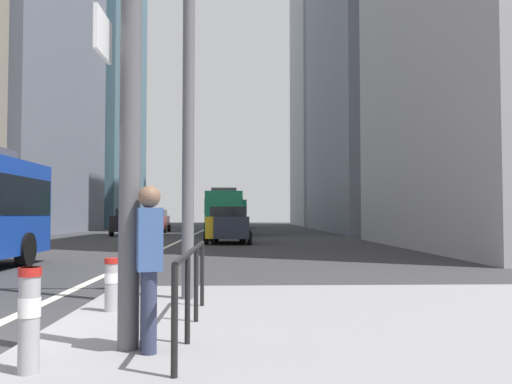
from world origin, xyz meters
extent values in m
plane|color=#303033|center=(0.00, 20.00, 0.00)|extent=(160.00, 160.00, 0.00)
cube|color=gray|center=(5.50, -1.00, 0.07)|extent=(9.00, 10.00, 0.15)
cube|color=beige|center=(0.00, 30.00, 0.01)|extent=(0.20, 80.00, 0.01)
cube|color=slate|center=(-16.00, 38.98, 19.00)|extent=(11.05, 21.60, 38.00)
cube|color=slate|center=(-16.00, 64.24, 16.92)|extent=(11.22, 20.91, 33.84)
cube|color=#9E9EA3|center=(17.00, 69.18, 24.16)|extent=(10.82, 17.66, 48.32)
cylinder|color=black|center=(-2.89, 9.55, 0.50)|extent=(0.31, 1.00, 1.00)
cube|color=#198456|center=(2.32, 34.43, 1.73)|extent=(2.69, 10.80, 2.75)
cube|color=black|center=(2.32, 34.43, 2.07)|extent=(2.73, 10.59, 1.10)
cube|color=#4C4C51|center=(2.35, 32.82, 3.25)|extent=(1.82, 3.90, 0.30)
cylinder|color=black|center=(1.06, 37.85, 0.50)|extent=(0.32, 1.01, 1.00)
cylinder|color=black|center=(3.46, 37.90, 0.50)|extent=(0.32, 1.01, 1.00)
cylinder|color=black|center=(1.18, 30.97, 0.50)|extent=(0.32, 1.01, 1.00)
cylinder|color=black|center=(3.58, 31.01, 0.50)|extent=(0.32, 1.01, 1.00)
cube|color=#198456|center=(3.01, 55.61, 1.73)|extent=(2.54, 10.93, 2.75)
cube|color=black|center=(3.01, 55.61, 2.07)|extent=(2.58, 10.71, 1.10)
cube|color=#4C4C51|center=(3.01, 53.98, 3.25)|extent=(1.77, 3.94, 0.30)
cylinder|color=black|center=(1.79, 59.10, 0.50)|extent=(0.30, 1.00, 1.00)
cylinder|color=black|center=(4.19, 59.11, 0.50)|extent=(0.30, 1.00, 1.00)
cylinder|color=black|center=(1.82, 52.12, 0.50)|extent=(0.30, 1.00, 1.00)
cylinder|color=black|center=(4.22, 52.13, 0.50)|extent=(0.30, 1.00, 1.00)
cube|color=black|center=(-4.56, 33.02, 0.87)|extent=(1.90, 4.11, 1.10)
cube|color=black|center=(-4.55, 33.17, 1.68)|extent=(1.56, 2.24, 0.52)
cylinder|color=black|center=(-3.69, 31.61, 0.32)|extent=(0.24, 0.65, 0.64)
cylinder|color=black|center=(-5.51, 31.67, 0.32)|extent=(0.24, 0.65, 0.64)
cylinder|color=black|center=(-3.61, 34.37, 0.32)|extent=(0.24, 0.65, 0.64)
cylinder|color=black|center=(-5.43, 34.43, 0.32)|extent=(0.24, 0.65, 0.64)
cube|color=#232838|center=(3.06, 22.17, 0.87)|extent=(1.84, 4.17, 1.10)
cube|color=black|center=(3.06, 22.02, 1.68)|extent=(1.53, 2.26, 0.52)
cylinder|color=black|center=(2.17, 23.59, 0.32)|extent=(0.23, 0.64, 0.64)
cylinder|color=black|center=(3.99, 23.56, 0.32)|extent=(0.23, 0.64, 0.64)
cylinder|color=black|center=(2.13, 20.77, 0.32)|extent=(0.23, 0.64, 0.64)
cylinder|color=black|center=(3.95, 20.75, 0.32)|extent=(0.23, 0.64, 0.64)
cube|color=gold|center=(2.71, 22.50, 0.87)|extent=(1.98, 4.35, 1.10)
cube|color=black|center=(2.71, 22.35, 1.68)|extent=(1.60, 2.38, 0.52)
cylinder|color=black|center=(1.87, 24.00, 0.32)|extent=(0.25, 0.65, 0.64)
cylinder|color=black|center=(3.69, 23.91, 0.32)|extent=(0.25, 0.65, 0.64)
cylinder|color=black|center=(1.73, 21.09, 0.32)|extent=(0.25, 0.65, 0.64)
cylinder|color=black|center=(3.55, 21.01, 0.32)|extent=(0.25, 0.65, 0.64)
cube|color=maroon|center=(-3.62, 40.08, 0.87)|extent=(1.85, 4.30, 1.10)
cube|color=black|center=(-3.62, 40.23, 1.68)|extent=(1.53, 2.33, 0.52)
cylinder|color=black|center=(-2.69, 38.64, 0.32)|extent=(0.23, 0.64, 0.64)
cylinder|color=black|center=(-4.51, 38.61, 0.32)|extent=(0.23, 0.64, 0.64)
cylinder|color=black|center=(-2.73, 41.55, 0.32)|extent=(0.23, 0.64, 0.64)
cylinder|color=black|center=(-4.55, 41.52, 0.32)|extent=(0.23, 0.64, 0.64)
cylinder|color=#515156|center=(2.21, -0.91, 3.15)|extent=(0.22, 0.22, 6.00)
cube|color=white|center=(1.96, -1.09, 3.35)|extent=(0.04, 0.60, 0.44)
cylinder|color=#56565B|center=(2.51, 2.41, 4.15)|extent=(0.20, 0.20, 8.00)
cylinder|color=#99999E|center=(1.52, -1.74, 0.61)|extent=(0.18, 0.18, 0.92)
cylinder|color=white|center=(1.52, -1.74, 0.72)|extent=(0.19, 0.19, 0.17)
cylinder|color=#B21E19|center=(1.52, -1.74, 1.03)|extent=(0.20, 0.20, 0.08)
cylinder|color=#99999E|center=(1.53, 1.27, 0.53)|extent=(0.18, 0.18, 0.76)
cylinder|color=white|center=(1.53, 1.27, 0.62)|extent=(0.19, 0.19, 0.14)
cylinder|color=#B21E19|center=(1.53, 1.27, 0.87)|extent=(0.20, 0.20, 0.08)
cylinder|color=black|center=(2.80, -1.90, 0.62)|extent=(0.06, 0.06, 0.95)
cylinder|color=black|center=(2.80, -0.70, 0.62)|extent=(0.06, 0.06, 0.95)
cylinder|color=black|center=(2.80, 0.49, 0.62)|extent=(0.06, 0.06, 0.95)
cylinder|color=black|center=(2.80, 1.69, 0.62)|extent=(0.06, 0.06, 0.95)
cylinder|color=black|center=(2.80, -0.11, 1.10)|extent=(0.06, 3.59, 0.06)
cylinder|color=#2D334C|center=(2.42, -0.96, 0.56)|extent=(0.15, 0.15, 0.82)
cylinder|color=#2D334C|center=(2.46, -1.11, 0.56)|extent=(0.15, 0.15, 0.82)
cube|color=#38568E|center=(2.44, -1.03, 1.28)|extent=(0.33, 0.43, 0.63)
sphere|color=brown|center=(2.44, -1.03, 1.71)|extent=(0.22, 0.22, 0.22)
camera|label=1|loc=(3.33, -6.54, 1.53)|focal=37.90mm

